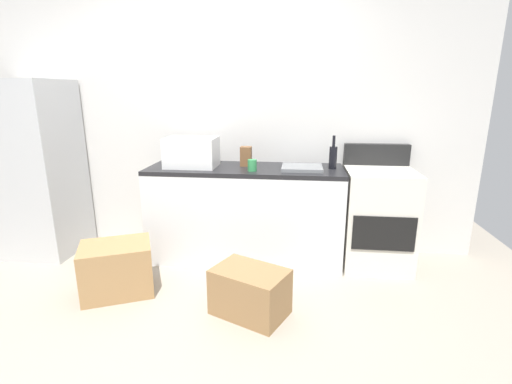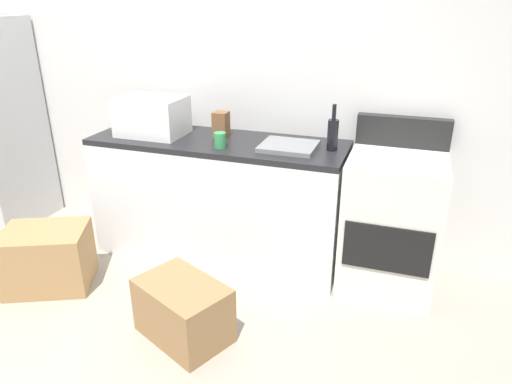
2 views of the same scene
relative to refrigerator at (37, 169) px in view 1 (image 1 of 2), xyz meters
name	(u,v)px [view 1 (image 1 of 2)]	position (x,y,z in m)	size (l,w,h in m)	color
ground_plane	(178,330)	(1.75, -1.15, -0.84)	(6.00, 6.00, 0.00)	#9E9384
wall_back	(220,120)	(1.75, 0.40, 0.46)	(5.00, 0.10, 2.60)	silver
kitchen_counter	(246,214)	(2.05, 0.05, -0.39)	(1.80, 0.60, 0.90)	silver
refrigerator	(37,169)	(0.00, 0.00, 0.00)	(0.68, 0.66, 1.69)	silver
stove_oven	(377,217)	(3.27, 0.06, -0.38)	(0.60, 0.61, 1.10)	silver
microwave	(192,152)	(1.56, 0.03, 0.19)	(0.46, 0.34, 0.27)	white
sink_basin	(302,168)	(2.57, 0.02, 0.07)	(0.36, 0.32, 0.03)	slate
wine_bottle	(333,157)	(2.85, 0.08, 0.17)	(0.07, 0.07, 0.30)	black
coffee_mug	(252,165)	(2.13, -0.10, 0.11)	(0.08, 0.08, 0.10)	#338C4C
knife_block	(246,156)	(2.05, 0.13, 0.15)	(0.10, 0.10, 0.18)	brown
cardboard_box_large	(117,269)	(1.12, -0.72, -0.64)	(0.53, 0.40, 0.41)	#A37A4C
cardboard_box_medium	(250,292)	(2.22, -0.90, -0.67)	(0.52, 0.35, 0.35)	olive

